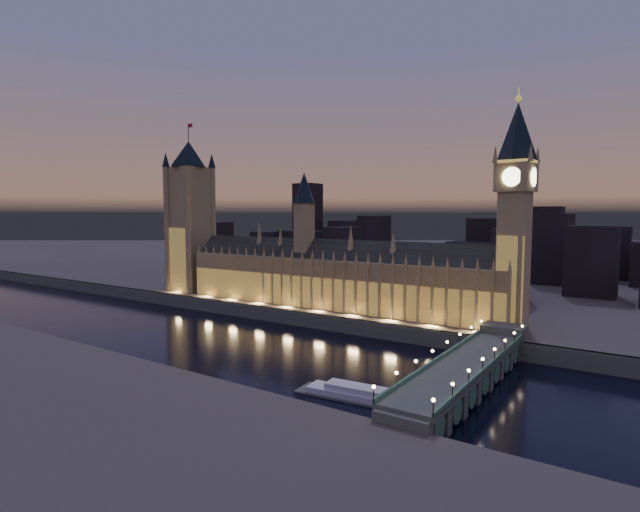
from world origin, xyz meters
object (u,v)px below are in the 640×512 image
Objects in this scene: victoria_tower at (190,209)px; westminster_bridge at (469,371)px; palace_of_westminster at (331,276)px; elizabeth_tower at (515,197)px; river_boat at (361,395)px.

westminster_bridge is (219.06, -65.37, -59.42)m from victoria_tower.
victoria_tower is (-118.04, 0.18, 39.04)m from palace_of_westminster.
elizabeth_tower reaches higher than westminster_bridge.
victoria_tower is at bearing 179.91° from palace_of_westminster.
palace_of_westminster is 1.83× the size of elizabeth_tower.
palace_of_westminster is 124.33m from victoria_tower.
river_boat is (74.86, -97.48, -24.81)m from palace_of_westminster.
elizabeth_tower is 0.98× the size of westminster_bridge.
westminster_bridge is (1.06, -65.38, -63.56)m from elizabeth_tower.
victoria_tower is 2.48× the size of river_boat.
elizabeth_tower is at bearing 75.59° from river_boat.
palace_of_westminster is 121.94m from westminster_bridge.
palace_of_westminster is 4.31× the size of river_boat.
westminster_bridge is at bearing 50.99° from river_boat.
victoria_tower is 218.04m from elizabeth_tower.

